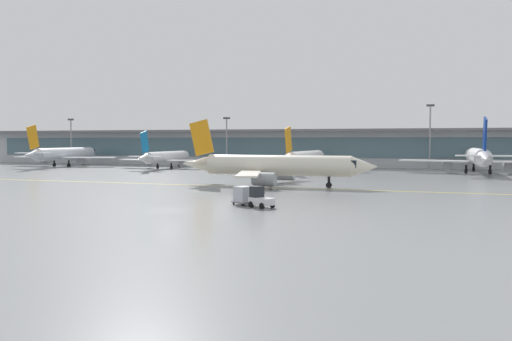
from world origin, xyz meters
TOP-DOWN VIEW (x-y plane):
  - ground_plane at (0.00, 0.00)m, footprint 400.00×400.00m
  - taxiway_centreline_stripe at (3.35, 26.86)m, footprint 109.95×3.98m
  - terminal_concourse at (0.00, 91.00)m, footprint 212.31×11.00m
  - gate_airplane_0 at (-64.96, 70.83)m, footprint 29.41×31.64m
  - gate_airplane_1 at (-34.81, 69.11)m, footprint 25.05×26.84m
  - gate_airplane_2 at (-0.75, 68.17)m, footprint 26.86×29.01m
  - gate_airplane_3 at (34.73, 70.96)m, footprint 31.21×33.48m
  - taxiing_regional_jet at (2.96, 28.87)m, footprint 30.12×28.04m
  - baggage_tug at (7.80, 4.72)m, footprint 2.94×2.60m
  - cargo_dolly_lead at (5.53, 6.18)m, footprint 2.63×2.48m
  - apron_light_mast_0 at (-70.75, 81.51)m, footprint 1.80×0.36m
  - apron_light_mast_1 at (-24.39, 82.57)m, footprint 1.80×0.36m
  - apron_light_mast_2 at (25.61, 83.69)m, footprint 1.80×0.36m

SIDE VIEW (x-z plane):
  - ground_plane at x=0.00m, z-range 0.00..0.00m
  - taxiway_centreline_stripe at x=3.35m, z-range 0.00..0.01m
  - baggage_tug at x=7.80m, z-range -0.16..1.94m
  - cargo_dolly_lead at x=5.53m, z-range 0.08..2.02m
  - gate_airplane_1 at x=-34.81m, z-range -1.78..7.13m
  - gate_airplane_2 at x=-0.75m, z-range -1.92..7.68m
  - taxiing_regional_jet at x=2.96m, z-range -2.00..7.99m
  - gate_airplane_0 at x=-64.96m, z-range -2.10..8.39m
  - gate_airplane_3 at x=34.73m, z-range -2.22..8.89m
  - terminal_concourse at x=0.00m, z-range 0.12..9.72m
  - apron_light_mast_1 at x=-24.39m, z-range 0.68..13.41m
  - apron_light_mast_0 at x=-70.75m, z-range 0.68..13.55m
  - apron_light_mast_2 at x=25.61m, z-range 0.69..15.81m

